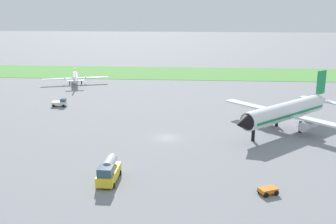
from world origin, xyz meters
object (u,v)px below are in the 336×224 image
at_px(airplane_midfield_jet, 286,111).
at_px(fuel_truck_midfield, 109,171).
at_px(airplane_taxiing_turboprop, 75,77).
at_px(pushback_tug_by_runway, 60,103).
at_px(baggage_cart_near_gate, 268,190).

xyz_separation_m(airplane_midfield_jet, fuel_truck_midfield, (-30.68, -26.88, -2.39)).
height_order(airplane_midfield_jet, airplane_taxiing_turboprop, airplane_midfield_jet).
distance_m(fuel_truck_midfield, pushback_tug_by_runway, 48.00).
distance_m(baggage_cart_near_gate, pushback_tug_by_runway, 63.27).
distance_m(baggage_cart_near_gate, fuel_truck_midfield, 22.61).
relative_size(airplane_midfield_jet, pushback_tug_by_runway, 6.71).
bearing_deg(pushback_tug_by_runway, baggage_cart_near_gate, -49.39).
relative_size(airplane_taxiing_turboprop, fuel_truck_midfield, 3.07).
relative_size(airplane_taxiing_turboprop, pushback_tug_by_runway, 5.40).
relative_size(airplane_taxiing_turboprop, baggage_cart_near_gate, 6.90).
bearing_deg(airplane_taxiing_turboprop, fuel_truck_midfield, -177.52).
bearing_deg(airplane_taxiing_turboprop, pushback_tug_by_runway, 171.50).
height_order(airplane_midfield_jet, baggage_cart_near_gate, airplane_midfield_jet).
distance_m(airplane_midfield_jet, pushback_tug_by_runway, 54.88).
xyz_separation_m(baggage_cart_near_gate, fuel_truck_midfield, (-22.45, 2.48, 1.01)).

